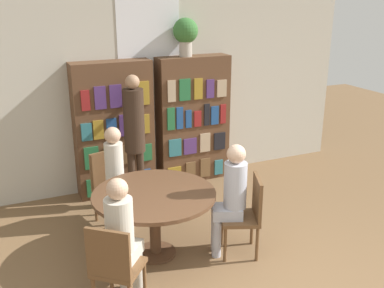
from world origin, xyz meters
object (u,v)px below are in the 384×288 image
at_px(chair_far_side, 247,212).
at_px(seated_reader_right, 231,194).
at_px(reading_table, 154,202).
at_px(librarian_standing, 134,129).
at_px(bookshelf_left, 114,129).
at_px(bookshelf_right, 193,120).
at_px(seated_reader_back, 122,233).
at_px(seated_reader_left, 117,173).
at_px(flower_vase, 186,33).
at_px(chair_near_camera, 114,265).
at_px(chair_left_side, 110,184).

relative_size(chair_far_side, seated_reader_right, 0.71).
relative_size(reading_table, librarian_standing, 0.74).
bearing_deg(seated_reader_right, bookshelf_left, 40.67).
bearing_deg(bookshelf_right, seated_reader_back, -126.49).
xyz_separation_m(bookshelf_right, seated_reader_left, (-1.44, -0.99, -0.23)).
height_order(bookshelf_left, seated_reader_back, bookshelf_left).
relative_size(flower_vase, seated_reader_back, 0.42).
height_order(seated_reader_back, librarian_standing, librarian_standing).
xyz_separation_m(bookshelf_left, chair_near_camera, (-0.69, -2.53, -0.44)).
xyz_separation_m(bookshelf_right, librarian_standing, (-1.06, -0.50, 0.13)).
bearing_deg(bookshelf_left, chair_left_side, -109.61).
bearing_deg(reading_table, flower_vase, 57.44).
bearing_deg(librarian_standing, bookshelf_right, 25.39).
bearing_deg(seated_reader_back, reading_table, 90.00).
bearing_deg(bookshelf_right, seated_reader_right, -103.51).
xyz_separation_m(seated_reader_left, seated_reader_back, (-0.33, -1.40, 0.00)).
relative_size(flower_vase, chair_far_side, 0.60).
xyz_separation_m(bookshelf_right, seated_reader_right, (-0.50, -2.08, -0.22)).
relative_size(reading_table, chair_near_camera, 1.47).
bearing_deg(seated_reader_left, bookshelf_right, -159.27).
height_order(bookshelf_left, chair_far_side, bookshelf_left).
relative_size(bookshelf_left, chair_near_camera, 2.10).
xyz_separation_m(bookshelf_left, reading_table, (-0.05, -1.77, -0.30)).
distance_m(flower_vase, seated_reader_right, 2.58).
height_order(bookshelf_right, chair_left_side, bookshelf_right).
distance_m(bookshelf_left, chair_near_camera, 2.66).
bearing_deg(bookshelf_left, librarian_standing, -74.25).
xyz_separation_m(seated_reader_right, seated_reader_back, (-1.27, -0.31, -0.01)).
relative_size(reading_table, seated_reader_back, 1.05).
height_order(bookshelf_left, bookshelf_right, same).
bearing_deg(chair_near_camera, chair_far_side, 54.00).
bearing_deg(flower_vase, chair_near_camera, -124.98).
xyz_separation_m(flower_vase, seated_reader_left, (-1.33, -1.00, -1.49)).
height_order(bookshelf_right, seated_reader_back, bookshelf_right).
distance_m(flower_vase, reading_table, 2.63).
bearing_deg(seated_reader_left, seated_reader_back, 62.91).
xyz_separation_m(chair_near_camera, chair_left_side, (0.40, 1.72, 0.00)).
relative_size(seated_reader_left, seated_reader_back, 1.00).
bearing_deg(flower_vase, bookshelf_right, -2.38).
bearing_deg(bookshelf_left, bookshelf_right, 0.01).
xyz_separation_m(flower_vase, chair_far_side, (-0.22, -2.15, -1.69)).
xyz_separation_m(chair_near_camera, seated_reader_right, (1.39, 0.45, 0.22)).
height_order(bookshelf_right, chair_near_camera, bookshelf_right).
xyz_separation_m(seated_reader_right, librarian_standing, (-0.56, 1.58, 0.35)).
height_order(chair_near_camera, seated_reader_back, seated_reader_back).
relative_size(bookshelf_right, seated_reader_left, 1.49).
distance_m(bookshelf_left, seated_reader_back, 2.47).
distance_m(flower_vase, chair_left_side, 2.33).
bearing_deg(flower_vase, reading_table, -122.56).
bearing_deg(chair_far_side, seated_reader_left, 66.03).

